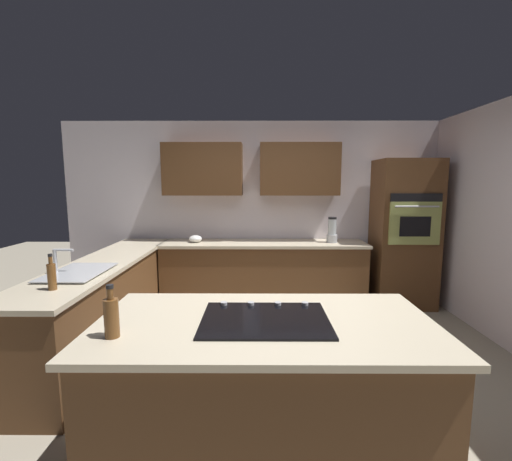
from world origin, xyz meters
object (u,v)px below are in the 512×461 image
at_px(sink_unit, 77,272).
at_px(oil_bottle, 111,316).
at_px(mixing_bowl, 195,239).
at_px(cooktop, 265,319).
at_px(dish_soap_bottle, 52,276).
at_px(wall_oven, 404,234).
at_px(blender, 332,232).

distance_m(sink_unit, oil_bottle, 1.57).
xyz_separation_m(mixing_bowl, oil_bottle, (-0.09, 3.01, 0.07)).
relative_size(cooktop, dish_soap_bottle, 2.69).
height_order(mixing_bowl, dish_soap_bottle, dish_soap_bottle).
xyz_separation_m(wall_oven, blender, (1.00, 0.01, 0.03)).
height_order(blender, mixing_bowl, blender).
bearing_deg(mixing_bowl, sink_unit, 65.40).
height_order(wall_oven, blender, wall_oven).
height_order(cooktop, mixing_bowl, mixing_bowl).
distance_m(wall_oven, oil_bottle, 4.12).
bearing_deg(sink_unit, dish_soap_bottle, 96.95).
bearing_deg(wall_oven, sink_unit, 24.88).
distance_m(blender, mixing_bowl, 1.90).
bearing_deg(dish_soap_bottle, wall_oven, -148.87).
xyz_separation_m(mixing_bowl, dish_soap_bottle, (0.72, 2.18, 0.06)).
bearing_deg(wall_oven, mixing_bowl, 0.11).
relative_size(cooktop, oil_bottle, 2.62).
bearing_deg(cooktop, blender, -109.55).
relative_size(sink_unit, blender, 1.98).
relative_size(sink_unit, mixing_bowl, 3.95).
bearing_deg(sink_unit, cooktop, 147.57).
height_order(wall_oven, dish_soap_bottle, wall_oven).
distance_m(dish_soap_bottle, oil_bottle, 1.16).
bearing_deg(blender, cooktop, 70.45).
xyz_separation_m(wall_oven, oil_bottle, (2.81, 3.02, -0.01)).
distance_m(wall_oven, mixing_bowl, 2.90).
height_order(sink_unit, mixing_bowl, sink_unit).
distance_m(wall_oven, sink_unit, 4.06).
distance_m(cooktop, dish_soap_bottle, 1.74).
height_order(cooktop, blender, blender).
height_order(wall_oven, mixing_bowl, wall_oven).
bearing_deg(wall_oven, oil_bottle, 47.02).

